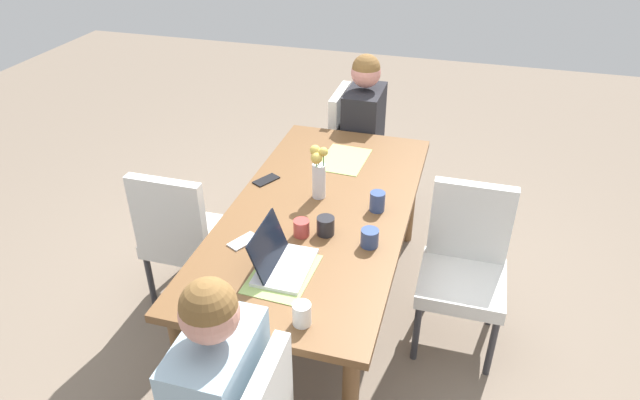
# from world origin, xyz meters

# --- Properties ---
(ground_plane) EXTENTS (10.00, 10.00, 0.00)m
(ground_plane) POSITION_xyz_m (0.00, 0.00, 0.00)
(ground_plane) COLOR #756656
(dining_table) EXTENTS (1.93, 0.92, 0.74)m
(dining_table) POSITION_xyz_m (0.00, 0.00, 0.66)
(dining_table) COLOR brown
(dining_table) RESTS_ON ground_plane
(chair_head_right_left_mid) EXTENTS (0.44, 0.44, 0.90)m
(chair_head_right_left_mid) POSITION_xyz_m (1.25, 0.10, 0.50)
(chair_head_right_left_mid) COLOR silver
(chair_head_right_left_mid) RESTS_ON ground_plane
(person_head_right_left_mid) EXTENTS (0.40, 0.36, 1.19)m
(person_head_right_left_mid) POSITION_xyz_m (1.19, 0.02, 0.53)
(person_head_right_left_mid) COLOR #2D2D33
(person_head_right_left_mid) RESTS_ON ground_plane
(chair_far_left_far) EXTENTS (0.44, 0.44, 0.90)m
(chair_far_left_far) POSITION_xyz_m (-0.10, 0.78, 0.50)
(chair_far_left_far) COLOR silver
(chair_far_left_far) RESTS_ON ground_plane
(chair_near_right_near) EXTENTS (0.44, 0.44, 0.90)m
(chair_near_right_near) POSITION_xyz_m (0.07, -0.77, 0.50)
(chair_near_right_near) COLOR silver
(chair_near_right_near) RESTS_ON ground_plane
(flower_vase) EXTENTS (0.09, 0.10, 0.30)m
(flower_vase) POSITION_xyz_m (0.11, 0.04, 0.89)
(flower_vase) COLOR silver
(flower_vase) RESTS_ON dining_table
(placemat_head_left_left_near) EXTENTS (0.37, 0.28, 0.00)m
(placemat_head_left_left_near) POSITION_xyz_m (-0.57, 0.01, 0.74)
(placemat_head_left_left_near) COLOR #9EBC66
(placemat_head_left_left_near) RESTS_ON dining_table
(placemat_head_right_left_mid) EXTENTS (0.38, 0.28, 0.00)m
(placemat_head_right_left_mid) POSITION_xyz_m (0.56, 0.01, 0.74)
(placemat_head_right_left_mid) COLOR #9EBC66
(placemat_head_right_left_mid) RESTS_ON dining_table
(laptop_head_left_left_near) EXTENTS (0.32, 0.22, 0.21)m
(laptop_head_left_left_near) POSITION_xyz_m (-0.53, 0.03, 0.78)
(laptop_head_left_left_near) COLOR silver
(laptop_head_left_left_near) RESTS_ON dining_table
(coffee_mug_near_left) EXTENTS (0.08, 0.08, 0.10)m
(coffee_mug_near_left) POSITION_xyz_m (0.06, -0.29, 0.79)
(coffee_mug_near_left) COLOR #33477A
(coffee_mug_near_left) RESTS_ON dining_table
(coffee_mug_near_right) EXTENTS (0.09, 0.09, 0.09)m
(coffee_mug_near_right) POSITION_xyz_m (-0.25, -0.31, 0.78)
(coffee_mug_near_right) COLOR #33477A
(coffee_mug_near_right) RESTS_ON dining_table
(coffee_mug_centre_left) EXTENTS (0.08, 0.08, 0.10)m
(coffee_mug_centre_left) POSITION_xyz_m (-0.83, -0.16, 0.78)
(coffee_mug_centre_left) COLOR white
(coffee_mug_centre_left) RESTS_ON dining_table
(coffee_mug_centre_right) EXTENTS (0.08, 0.08, 0.08)m
(coffee_mug_centre_right) POSITION_xyz_m (-0.26, 0.02, 0.78)
(coffee_mug_centre_right) COLOR #AD3D38
(coffee_mug_centre_right) RESTS_ON dining_table
(coffee_mug_far_left) EXTENTS (0.09, 0.09, 0.09)m
(coffee_mug_far_left) POSITION_xyz_m (-0.21, -0.09, 0.78)
(coffee_mug_far_left) COLOR #232328
(coffee_mug_far_left) RESTS_ON dining_table
(phone_black) EXTENTS (0.17, 0.14, 0.01)m
(phone_black) POSITION_xyz_m (0.19, 0.37, 0.74)
(phone_black) COLOR black
(phone_black) RESTS_ON dining_table
(phone_silver) EXTENTS (0.17, 0.13, 0.01)m
(phone_silver) POSITION_xyz_m (-0.39, 0.27, 0.74)
(phone_silver) COLOR silver
(phone_silver) RESTS_ON dining_table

